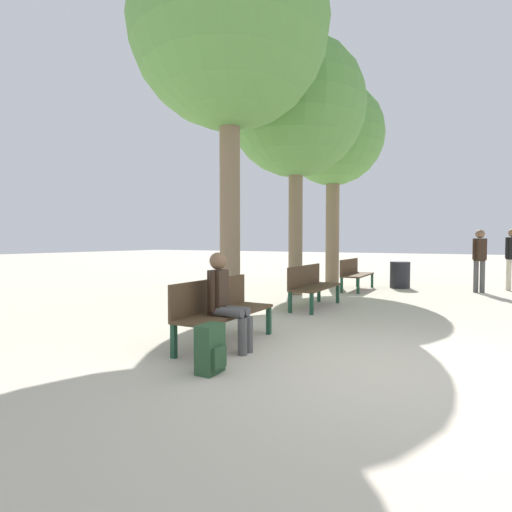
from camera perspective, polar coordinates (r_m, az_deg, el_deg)
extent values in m
plane|color=beige|center=(4.56, 17.98, -15.13)|extent=(80.00, 80.00, 0.00)
cube|color=#4C3823|center=(5.22, -4.23, -8.13)|extent=(0.52, 1.66, 0.04)
cube|color=#4C3823|center=(5.32, -6.40, -5.49)|extent=(0.04, 1.66, 0.41)
cube|color=#19422D|center=(4.52, -7.44, -12.60)|extent=(0.06, 0.06, 0.39)
cube|color=#19422D|center=(5.82, 1.83, -9.22)|extent=(0.06, 0.06, 0.39)
cube|color=#19422D|center=(4.78, -11.66, -11.81)|extent=(0.06, 0.06, 0.39)
cube|color=#19422D|center=(6.03, -1.83, -8.83)|extent=(0.06, 0.06, 0.39)
cube|color=#4C3823|center=(8.14, 8.52, -4.42)|extent=(0.52, 1.66, 0.04)
cube|color=#4C3823|center=(8.20, 6.96, -2.78)|extent=(0.04, 1.66, 0.41)
cube|color=#19422D|center=(7.37, 7.95, -6.82)|extent=(0.06, 0.06, 0.39)
cube|color=#19422D|center=(8.84, 11.59, -5.34)|extent=(0.06, 0.06, 0.39)
cube|color=#19422D|center=(7.53, 4.89, -6.61)|extent=(0.06, 0.06, 0.39)
cube|color=#19422D|center=(8.97, 8.97, -5.21)|extent=(0.06, 0.06, 0.39)
cube|color=#4C3823|center=(11.26, 14.33, -2.63)|extent=(0.52, 1.66, 0.04)
cube|color=#4C3823|center=(11.31, 13.17, -1.45)|extent=(0.04, 1.66, 0.41)
cube|color=#19422D|center=(10.48, 14.38, -4.18)|extent=(0.06, 0.06, 0.39)
cube|color=#19422D|center=(11.99, 16.25, -3.40)|extent=(0.06, 0.06, 0.39)
cube|color=#19422D|center=(10.59, 12.14, -4.09)|extent=(0.06, 0.06, 0.39)
cube|color=#19422D|center=(12.09, 14.27, -3.33)|extent=(0.06, 0.06, 0.39)
cylinder|color=#7A664C|center=(7.37, -3.75, 8.02)|extent=(0.37, 0.37, 4.20)
sphere|color=#568E42|center=(8.27, -3.82, 29.81)|extent=(3.60, 3.60, 3.60)
cylinder|color=#7A664C|center=(10.04, 5.67, 5.08)|extent=(0.35, 0.35, 3.71)
sphere|color=#568E42|center=(10.55, 5.73, 20.40)|extent=(3.41, 3.41, 3.41)
cylinder|color=#7A664C|center=(12.79, 10.87, 4.61)|extent=(0.42, 0.42, 3.79)
sphere|color=#568E42|center=(13.20, 10.96, 16.66)|extent=(3.13, 3.13, 3.13)
cylinder|color=#4C4C4C|center=(4.84, -3.96, -8.02)|extent=(0.39, 0.11, 0.11)
cylinder|color=#4C4C4C|center=(4.80, -1.95, -11.47)|extent=(0.11, 0.11, 0.43)
cylinder|color=#4C4C4C|center=(4.96, -3.08, -7.78)|extent=(0.39, 0.11, 0.11)
cylinder|color=#4C4C4C|center=(4.91, -1.10, -11.14)|extent=(0.11, 0.11, 0.43)
cube|color=black|center=(4.97, -5.44, -5.19)|extent=(0.18, 0.21, 0.55)
cylinder|color=black|center=(4.87, -6.21, -5.01)|extent=(0.08, 0.08, 0.50)
cylinder|color=black|center=(5.06, -4.69, -4.73)|extent=(0.08, 0.08, 0.50)
sphere|color=brown|center=(4.94, -5.45, -0.71)|extent=(0.21, 0.21, 0.21)
cube|color=#284C2D|center=(4.20, -6.58, -13.02)|extent=(0.19, 0.29, 0.50)
cube|color=#284C2D|center=(4.16, -5.26, -14.25)|extent=(0.04, 0.21, 0.22)
cylinder|color=beige|center=(12.73, 32.39, -2.32)|extent=(0.12, 0.12, 0.84)
cylinder|color=black|center=(12.70, 32.23, 1.00)|extent=(0.09, 0.09, 0.57)
cylinder|color=#4C4C4C|center=(11.87, 28.91, -2.60)|extent=(0.12, 0.12, 0.82)
cylinder|color=#4C4C4C|center=(11.87, 29.61, -2.62)|extent=(0.12, 0.12, 0.82)
cube|color=black|center=(11.83, 29.33, 0.79)|extent=(0.28, 0.29, 0.58)
cylinder|color=black|center=(11.83, 28.73, 0.87)|extent=(0.09, 0.09, 0.55)
cylinder|color=black|center=(11.83, 29.92, 0.85)|extent=(0.09, 0.09, 0.55)
sphere|color=brown|center=(11.83, 29.36, 2.77)|extent=(0.22, 0.22, 0.22)
cylinder|color=#232328|center=(12.11, 19.88, -2.54)|extent=(0.55, 0.55, 0.75)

